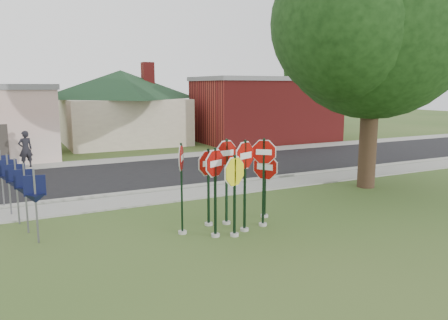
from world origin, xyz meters
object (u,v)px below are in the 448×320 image
stop_sign_yellow (235,185)px  oak_tree (375,19)px  stop_sign_center (245,172)px  stop_sign_left (215,180)px  pedestrian (26,149)px

stop_sign_yellow → oak_tree: oak_tree is taller
stop_sign_center → stop_sign_left: (-0.95, -0.07, -0.13)m
oak_tree → pedestrian: oak_tree is taller
stop_sign_yellow → oak_tree: bearing=20.5°
stop_sign_left → stop_sign_center: bearing=4.0°
stop_sign_center → stop_sign_yellow: 0.59m
stop_sign_center → stop_sign_yellow: bearing=-150.5°
stop_sign_center → stop_sign_left: stop_sign_center is taller
pedestrian → stop_sign_yellow: bearing=93.7°
stop_sign_left → oak_tree: 9.90m
stop_sign_yellow → pedestrian: stop_sign_yellow is taller
oak_tree → pedestrian: bearing=139.1°
stop_sign_yellow → stop_sign_left: stop_sign_left is taller
oak_tree → pedestrian: size_ratio=6.10×
stop_sign_yellow → oak_tree: 9.64m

